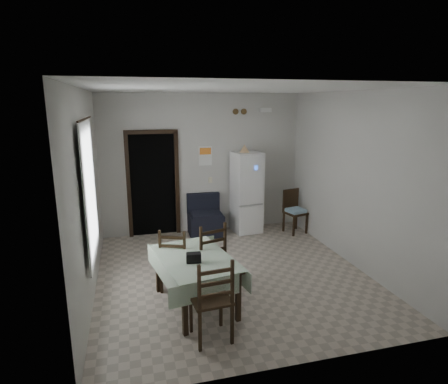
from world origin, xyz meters
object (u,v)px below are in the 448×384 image
corner_chair (296,212)px  dining_chair_far_right (207,255)px  navy_seat (206,215)px  dining_chair_near_head (211,298)px  fridge (247,193)px  dining_chair_far_left (176,258)px  dining_table (195,281)px

corner_chair → dining_chair_far_right: bearing=-154.3°
corner_chair → navy_seat: bearing=155.4°
corner_chair → dining_chair_far_right: 3.01m
corner_chair → dining_chair_near_head: dining_chair_near_head is taller
dining_chair_far_right → dining_chair_near_head: dining_chair_far_right is taller
fridge → corner_chair: fridge is taller
corner_chair → dining_chair_far_left: (-2.77, -1.82, 0.02)m
fridge → dining_chair_far_left: bearing=-136.7°
navy_seat → dining_chair_near_head: dining_chair_near_head is taller
navy_seat → dining_chair_far_left: (-0.90, -2.17, 0.06)m
navy_seat → dining_chair_far_right: bearing=-100.1°
dining_chair_far_left → dining_chair_far_right: (0.45, -0.09, 0.04)m
dining_table → dining_chair_near_head: (0.04, -0.77, 0.17)m
fridge → dining_chair_far_right: size_ratio=1.64×
fridge → dining_chair_near_head: 3.84m
dining_chair_near_head → corner_chair: bearing=-134.5°
navy_seat → dining_chair_far_left: dining_chair_far_left is taller
navy_seat → dining_table: size_ratio=0.62×
dining_table → dining_chair_far_right: (0.27, 0.46, 0.17)m
fridge → dining_table: 3.20m
dining_chair_far_left → dining_chair_far_right: dining_chair_far_right is taller
dining_table → navy_seat: bearing=64.6°
navy_seat → dining_chair_far_left: size_ratio=0.87×
dining_table → dining_chair_far_right: size_ratio=1.30×
dining_chair_near_head → fridge: bearing=-119.6°
dining_chair_far_left → dining_chair_far_right: 0.46m
fridge → dining_table: size_ratio=1.26×
corner_chair → dining_chair_far_right: dining_chair_far_right is taller
dining_table → dining_chair_near_head: bearing=-97.3°
dining_chair_far_left → dining_table: bearing=130.3°
dining_table → dining_chair_far_left: size_ratio=1.41×
dining_table → dining_chair_far_left: (-0.19, 0.55, 0.13)m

